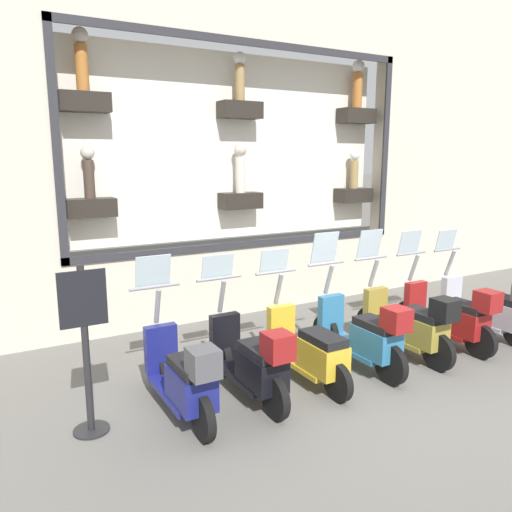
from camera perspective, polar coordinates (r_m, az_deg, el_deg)
The scene contains 10 objects.
ground_plane at distance 6.37m, azimuth 14.60°, elevation -14.44°, with size 120.00×120.00×0.00m, color #66635E.
building_facade at distance 8.74m, azimuth -1.45°, elevation 17.36°, with size 1.21×36.00×7.21m.
scooter_silver_0 at distance 8.44m, azimuth 25.09°, elevation -5.43°, with size 1.79×0.61×1.56m.
scooter_red_1 at distance 7.80m, azimuth 21.49°, elevation -6.39°, with size 1.80×0.61×1.61m.
scooter_olive_2 at distance 7.20m, azimuth 17.24°, elevation -7.49°, with size 1.80×0.60×1.68m.
scooter_teal_3 at distance 6.65m, azimuth 12.25°, elevation -8.77°, with size 1.80×0.61×1.70m.
scooter_yellow_4 at distance 6.22m, azimuth 6.08°, elevation -10.63°, with size 1.79×0.60×1.54m.
scooter_black_5 at distance 5.75m, azimuth -0.44°, elevation -11.92°, with size 1.80×0.60×1.54m.
scooter_navy_6 at distance 5.43m, azimuth -8.32°, elevation -13.48°, with size 1.79×0.61×1.61m.
shop_sign_post at distance 5.21m, azimuth -18.89°, elevation -9.53°, with size 0.36×0.45×1.72m.
Camera 1 is at (-4.08, 4.08, 2.72)m, focal length 35.00 mm.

